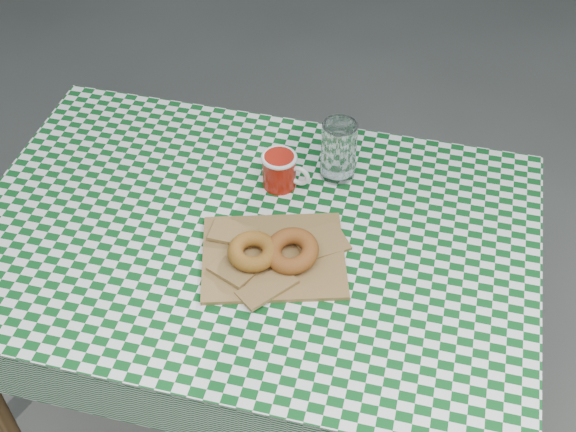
# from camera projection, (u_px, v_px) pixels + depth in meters

# --- Properties ---
(ground) EXTENTS (60.00, 60.00, 0.00)m
(ground) POSITION_uv_depth(u_px,v_px,m) (320.00, 414.00, 2.10)
(ground) COLOR #53534E
(ground) RESTS_ON ground
(table) EXTENTS (1.25, 0.88, 0.75)m
(table) POSITION_uv_depth(u_px,v_px,m) (256.00, 338.00, 1.83)
(table) COLOR brown
(table) RESTS_ON ground
(tablecloth) EXTENTS (1.27, 0.90, 0.01)m
(tablecloth) POSITION_uv_depth(u_px,v_px,m) (250.00, 234.00, 1.56)
(tablecloth) COLOR #0B4919
(tablecloth) RESTS_ON table
(paper_bag) EXTENTS (0.33, 0.29, 0.02)m
(paper_bag) POSITION_uv_depth(u_px,v_px,m) (274.00, 256.00, 1.50)
(paper_bag) COLOR olive
(paper_bag) RESTS_ON tablecloth
(bagel_front) EXTENTS (0.13, 0.13, 0.03)m
(bagel_front) POSITION_uv_depth(u_px,v_px,m) (253.00, 251.00, 1.48)
(bagel_front) COLOR #9C5E20
(bagel_front) RESTS_ON paper_bag
(bagel_back) EXTENTS (0.16, 0.16, 0.04)m
(bagel_back) POSITION_uv_depth(u_px,v_px,m) (292.00, 251.00, 1.48)
(bagel_back) COLOR brown
(bagel_back) RESTS_ON paper_bag
(coffee_mug) EXTENTS (0.18, 0.18, 0.08)m
(coffee_mug) POSITION_uv_depth(u_px,v_px,m) (279.00, 171.00, 1.64)
(coffee_mug) COLOR #9F160A
(coffee_mug) RESTS_ON tablecloth
(drinking_glass) EXTENTS (0.10, 0.10, 0.14)m
(drinking_glass) POSITION_uv_depth(u_px,v_px,m) (338.00, 150.00, 1.64)
(drinking_glass) COLOR white
(drinking_glass) RESTS_ON tablecloth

